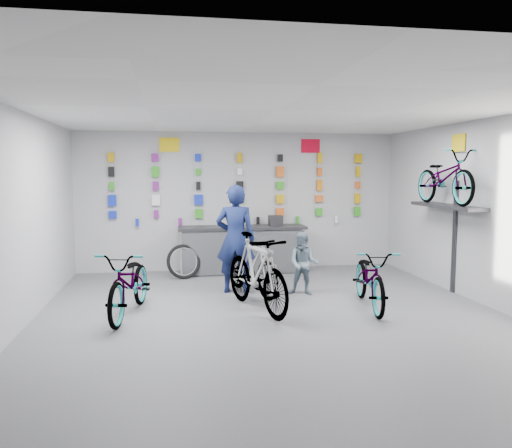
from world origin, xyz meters
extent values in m
plane|color=#4E4F53|center=(0.00, 0.00, 0.00)|extent=(8.00, 8.00, 0.00)
plane|color=white|center=(0.00, 0.00, 3.00)|extent=(8.00, 8.00, 0.00)
plane|color=silver|center=(0.00, 4.00, 1.50)|extent=(7.00, 0.00, 7.00)
plane|color=silver|center=(0.00, -4.00, 1.50)|extent=(7.00, 0.00, 7.00)
plane|color=silver|center=(-3.50, 0.00, 1.50)|extent=(0.00, 8.00, 8.00)
plane|color=silver|center=(3.50, 0.00, 1.50)|extent=(0.00, 8.00, 8.00)
cube|color=black|center=(0.00, 3.55, 0.45)|extent=(2.60, 0.60, 0.90)
cube|color=silver|center=(0.00, 3.25, 0.48)|extent=(2.60, 0.02, 0.90)
cube|color=silver|center=(-1.30, 3.25, 0.48)|extent=(0.04, 0.04, 0.96)
cube|color=silver|center=(1.30, 3.25, 0.48)|extent=(0.04, 0.04, 0.96)
cube|color=black|center=(0.00, 3.55, 0.97)|extent=(2.70, 0.66, 0.06)
cube|color=#122BC2|center=(-2.70, 3.93, 1.25)|extent=(0.16, 0.06, 0.16)
cube|color=#7B1C83|center=(-1.80, 3.93, 1.25)|extent=(0.10, 0.06, 0.17)
cube|color=green|center=(-0.90, 3.93, 1.25)|extent=(0.15, 0.06, 0.19)
cube|color=white|center=(0.00, 3.93, 1.25)|extent=(0.10, 0.06, 0.22)
cube|color=#E15A19|center=(0.90, 3.93, 1.25)|extent=(0.17, 0.06, 0.20)
cube|color=green|center=(1.80, 3.93, 1.25)|extent=(0.15, 0.06, 0.17)
cube|color=green|center=(2.70, 3.93, 1.25)|extent=(0.14, 0.06, 0.20)
cube|color=#122BC2|center=(-2.70, 3.93, 1.55)|extent=(0.16, 0.06, 0.23)
cube|color=white|center=(-1.80, 3.93, 1.55)|extent=(0.17, 0.06, 0.23)
cube|color=#122BC2|center=(-0.90, 3.93, 1.55)|extent=(0.18, 0.06, 0.22)
cube|color=green|center=(0.00, 3.93, 1.55)|extent=(0.17, 0.06, 0.16)
cube|color=#D19B08|center=(0.90, 3.93, 1.55)|extent=(0.16, 0.06, 0.19)
cube|color=#E15A19|center=(1.80, 3.93, 1.55)|extent=(0.17, 0.06, 0.14)
cube|color=#D19B08|center=(2.70, 3.93, 1.55)|extent=(0.12, 0.06, 0.22)
cube|color=green|center=(-2.70, 3.93, 1.85)|extent=(0.10, 0.06, 0.18)
cube|color=#7B1C83|center=(-1.80, 3.93, 1.85)|extent=(0.12, 0.06, 0.19)
cube|color=black|center=(-0.90, 3.93, 1.85)|extent=(0.09, 0.06, 0.18)
cube|color=black|center=(0.00, 3.93, 1.85)|extent=(0.15, 0.06, 0.19)
cube|color=green|center=(0.90, 3.93, 1.85)|extent=(0.16, 0.06, 0.17)
cube|color=orange|center=(1.80, 3.93, 1.85)|extent=(0.12, 0.06, 0.24)
cube|color=#E15A19|center=(2.70, 3.93, 1.85)|extent=(0.10, 0.06, 0.15)
cube|color=black|center=(-2.70, 3.93, 2.15)|extent=(0.12, 0.06, 0.21)
cube|color=green|center=(-1.80, 3.93, 2.15)|extent=(0.16, 0.06, 0.22)
cube|color=green|center=(-0.90, 3.93, 2.15)|extent=(0.10, 0.06, 0.14)
cube|color=white|center=(0.00, 3.93, 2.15)|extent=(0.10, 0.06, 0.14)
cube|color=#E15A19|center=(0.90, 3.93, 2.15)|extent=(0.16, 0.06, 0.23)
cube|color=#E15A19|center=(1.80, 3.93, 2.15)|extent=(0.11, 0.06, 0.18)
cube|color=#D19B08|center=(2.70, 3.93, 2.15)|extent=(0.09, 0.06, 0.23)
cube|color=#D19B08|center=(-2.70, 3.93, 2.45)|extent=(0.13, 0.06, 0.19)
cube|color=#7B1C83|center=(-1.80, 3.93, 2.45)|extent=(0.15, 0.06, 0.17)
cube|color=#122BC2|center=(-0.90, 3.93, 2.45)|extent=(0.13, 0.06, 0.16)
cube|color=#D19B08|center=(0.00, 3.93, 2.45)|extent=(0.10, 0.06, 0.21)
cube|color=black|center=(0.90, 3.93, 2.45)|extent=(0.11, 0.06, 0.16)
cube|color=#D19B08|center=(1.80, 3.93, 2.45)|extent=(0.10, 0.06, 0.23)
cube|color=#D19B08|center=(2.70, 3.93, 2.45)|extent=(0.16, 0.06, 0.20)
cylinder|color=#122BC2|center=(-2.20, 3.91, 1.08)|extent=(0.07, 0.07, 0.16)
cylinder|color=#7B1C83|center=(-1.30, 3.91, 1.08)|extent=(0.07, 0.07, 0.16)
cylinder|color=black|center=(0.40, 3.91, 1.08)|extent=(0.07, 0.07, 0.16)
cylinder|color=green|center=(1.30, 3.91, 1.08)|extent=(0.07, 0.07, 0.16)
cylinder|color=white|center=(2.20, 3.91, 1.08)|extent=(0.07, 0.07, 0.16)
cube|color=#333338|center=(3.30, 1.20, 1.55)|extent=(0.38, 1.90, 0.06)
cube|color=#333338|center=(3.48, 1.20, 1.00)|extent=(0.04, 0.10, 2.00)
cube|color=yellow|center=(-1.50, 3.98, 2.72)|extent=(0.42, 0.02, 0.30)
cube|color=red|center=(1.60, 3.98, 2.72)|extent=(0.42, 0.02, 0.30)
cube|color=yellow|center=(3.48, 1.20, 2.65)|extent=(0.02, 0.40, 0.30)
imported|color=gray|center=(-2.09, 0.64, 0.51)|extent=(1.02, 2.02, 1.01)
imported|color=gray|center=(-0.19, 0.61, 0.60)|extent=(1.13, 2.07, 1.20)
imported|color=gray|center=(1.62, 0.48, 0.48)|extent=(0.92, 1.91, 0.96)
imported|color=gray|center=(-0.10, 1.66, 0.53)|extent=(1.08, 1.81, 1.05)
imported|color=gray|center=(3.25, 1.20, 2.05)|extent=(0.63, 1.80, 0.95)
imported|color=#111B46|center=(-0.36, 1.84, 0.96)|extent=(0.79, 0.61, 1.92)
imported|color=slate|center=(0.80, 1.48, 0.55)|extent=(0.65, 0.59, 1.10)
torus|color=black|center=(-1.25, 3.17, 0.34)|extent=(0.74, 0.42, 0.70)
torus|color=silver|center=(-1.25, 3.17, 0.34)|extent=(0.60, 0.31, 0.57)
cube|color=black|center=(0.72, 3.55, 1.11)|extent=(0.29, 0.30, 0.22)
camera|label=1|loc=(-1.44, -6.87, 2.15)|focal=35.00mm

